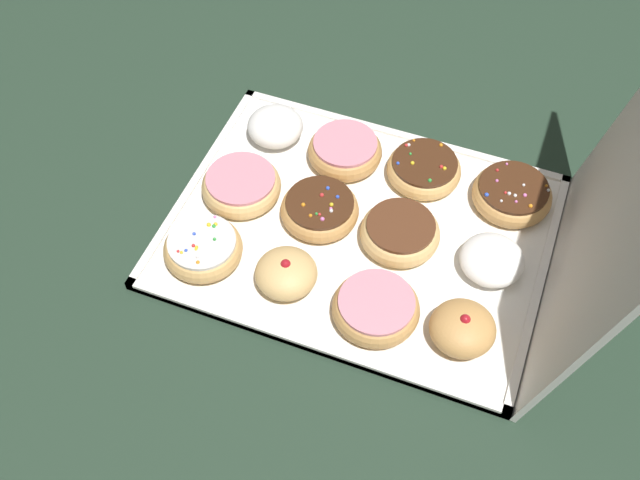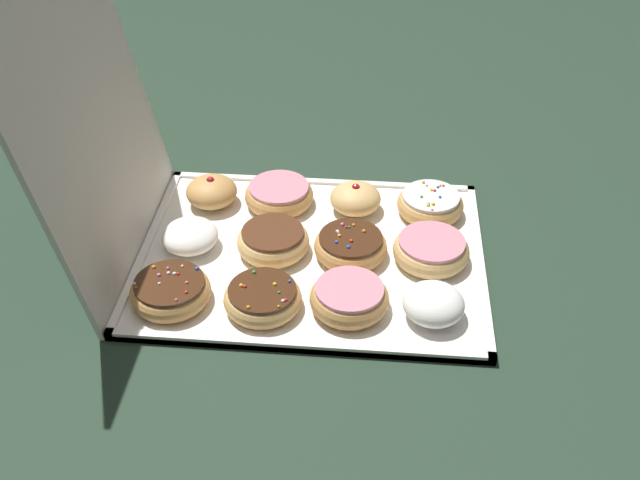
{
  "view_description": "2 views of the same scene",
  "coord_description": "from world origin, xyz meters",
  "px_view_note": "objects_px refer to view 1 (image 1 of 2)",
  "views": [
    {
      "loc": [
        0.64,
        0.19,
        0.88
      ],
      "look_at": [
        0.05,
        -0.04,
        0.03
      ],
      "focal_mm": 42.93,
      "sensor_mm": 36.0,
      "label": 1
    },
    {
      "loc": [
        -0.9,
        -0.09,
        0.74
      ],
      "look_at": [
        -0.03,
        -0.02,
        0.06
      ],
      "focal_mm": 42.08,
      "sensor_mm": 36.0,
      "label": 2
    }
  ],
  "objects_px": {
    "sprinkle_donut_2": "(203,248)",
    "pink_frosted_donut_1": "(240,187)",
    "donut_box": "(359,231)",
    "jelly_filled_donut_5": "(286,273)",
    "powdered_filled_donut_0": "(275,126)",
    "sprinkle_donut_6": "(424,169)",
    "pink_frosted_donut_3": "(345,150)",
    "chocolate_frosted_donut_7": "(400,232)",
    "powdered_filled_donut_10": "(492,259)",
    "sprinkle_donut_4": "(319,211)",
    "pink_frosted_donut_8": "(376,308)",
    "jelly_filled_donut_11": "(463,328)",
    "sprinkle_donut_9": "(512,194)"
  },
  "relations": [
    {
      "from": "donut_box",
      "to": "jelly_filled_donut_5",
      "type": "relative_size",
      "value": 6.29
    },
    {
      "from": "powdered_filled_donut_0",
      "to": "sprinkle_donut_9",
      "type": "height_order",
      "value": "powdered_filled_donut_0"
    },
    {
      "from": "donut_box",
      "to": "sprinkle_donut_4",
      "type": "bearing_deg",
      "value": -86.37
    },
    {
      "from": "jelly_filled_donut_5",
      "to": "powdered_filled_donut_10",
      "type": "relative_size",
      "value": 0.95
    },
    {
      "from": "sprinkle_donut_4",
      "to": "jelly_filled_donut_5",
      "type": "bearing_deg",
      "value": -0.67
    },
    {
      "from": "pink_frosted_donut_3",
      "to": "pink_frosted_donut_8",
      "type": "distance_m",
      "value": 0.28
    },
    {
      "from": "jelly_filled_donut_5",
      "to": "jelly_filled_donut_11",
      "type": "xyz_separation_m",
      "value": [
        -0.0,
        0.24,
        0.0
      ]
    },
    {
      "from": "donut_box",
      "to": "pink_frosted_donut_1",
      "type": "xyz_separation_m",
      "value": [
        0.0,
        -0.18,
        0.02
      ]
    },
    {
      "from": "chocolate_frosted_donut_7",
      "to": "jelly_filled_donut_5",
      "type": "bearing_deg",
      "value": -44.71
    },
    {
      "from": "donut_box",
      "to": "pink_frosted_donut_1",
      "type": "distance_m",
      "value": 0.19
    },
    {
      "from": "donut_box",
      "to": "powdered_filled_donut_10",
      "type": "relative_size",
      "value": 5.99
    },
    {
      "from": "donut_box",
      "to": "sprinkle_donut_9",
      "type": "distance_m",
      "value": 0.23
    },
    {
      "from": "donut_box",
      "to": "sprinkle_donut_6",
      "type": "relative_size",
      "value": 4.77
    },
    {
      "from": "jelly_filled_donut_5",
      "to": "chocolate_frosted_donut_7",
      "type": "height_order",
      "value": "jelly_filled_donut_5"
    },
    {
      "from": "donut_box",
      "to": "powdered_filled_donut_0",
      "type": "xyz_separation_m",
      "value": [
        -0.13,
        -0.18,
        0.03
      ]
    },
    {
      "from": "pink_frosted_donut_1",
      "to": "chocolate_frosted_donut_7",
      "type": "distance_m",
      "value": 0.24
    },
    {
      "from": "pink_frosted_donut_8",
      "to": "donut_box",
      "type": "bearing_deg",
      "value": -152.34
    },
    {
      "from": "sprinkle_donut_2",
      "to": "pink_frosted_donut_3",
      "type": "bearing_deg",
      "value": 153.5
    },
    {
      "from": "pink_frosted_donut_1",
      "to": "sprinkle_donut_6",
      "type": "bearing_deg",
      "value": 118.76
    },
    {
      "from": "sprinkle_donut_2",
      "to": "pink_frosted_donut_8",
      "type": "xyz_separation_m",
      "value": [
        0.01,
        0.25,
        -0.0
      ]
    },
    {
      "from": "sprinkle_donut_4",
      "to": "sprinkle_donut_6",
      "type": "xyz_separation_m",
      "value": [
        -0.13,
        0.12,
        -0.0
      ]
    },
    {
      "from": "pink_frosted_donut_3",
      "to": "powdered_filled_donut_10",
      "type": "bearing_deg",
      "value": 65.34
    },
    {
      "from": "donut_box",
      "to": "sprinkle_donut_9",
      "type": "xyz_separation_m",
      "value": [
        -0.13,
        0.19,
        0.02
      ]
    },
    {
      "from": "pink_frosted_donut_1",
      "to": "pink_frosted_donut_3",
      "type": "relative_size",
      "value": 1.04
    },
    {
      "from": "sprinkle_donut_6",
      "to": "pink_frosted_donut_3",
      "type": "bearing_deg",
      "value": -85.92
    },
    {
      "from": "jelly_filled_donut_5",
      "to": "chocolate_frosted_donut_7",
      "type": "bearing_deg",
      "value": 135.29
    },
    {
      "from": "powdered_filled_donut_0",
      "to": "pink_frosted_donut_8",
      "type": "bearing_deg",
      "value": 44.6
    },
    {
      "from": "pink_frosted_donut_3",
      "to": "jelly_filled_donut_11",
      "type": "relative_size",
      "value": 1.32
    },
    {
      "from": "powdered_filled_donut_0",
      "to": "jelly_filled_donut_5",
      "type": "height_order",
      "value": "jelly_filled_donut_5"
    },
    {
      "from": "jelly_filled_donut_5",
      "to": "sprinkle_donut_2",
      "type": "bearing_deg",
      "value": -89.8
    },
    {
      "from": "sprinkle_donut_2",
      "to": "jelly_filled_donut_11",
      "type": "bearing_deg",
      "value": 90.4
    },
    {
      "from": "powdered_filled_donut_10",
      "to": "sprinkle_donut_6",
      "type": "bearing_deg",
      "value": -133.4
    },
    {
      "from": "pink_frosted_donut_1",
      "to": "chocolate_frosted_donut_7",
      "type": "height_order",
      "value": "chocolate_frosted_donut_7"
    },
    {
      "from": "powdered_filled_donut_0",
      "to": "sprinkle_donut_4",
      "type": "distance_m",
      "value": 0.18
    },
    {
      "from": "donut_box",
      "to": "pink_frosted_donut_3",
      "type": "distance_m",
      "value": 0.14
    },
    {
      "from": "sprinkle_donut_2",
      "to": "pink_frosted_donut_1",
      "type": "bearing_deg",
      "value": 178.91
    },
    {
      "from": "jelly_filled_donut_5",
      "to": "jelly_filled_donut_11",
      "type": "distance_m",
      "value": 0.24
    },
    {
      "from": "sprinkle_donut_2",
      "to": "powdered_filled_donut_10",
      "type": "relative_size",
      "value": 1.24
    },
    {
      "from": "sprinkle_donut_9",
      "to": "powdered_filled_donut_10",
      "type": "height_order",
      "value": "powdered_filled_donut_10"
    },
    {
      "from": "sprinkle_donut_2",
      "to": "donut_box",
      "type": "bearing_deg",
      "value": 123.35
    },
    {
      "from": "donut_box",
      "to": "chocolate_frosted_donut_7",
      "type": "xyz_separation_m",
      "value": [
        -0.0,
        0.06,
        0.03
      ]
    },
    {
      "from": "donut_box",
      "to": "powdered_filled_donut_0",
      "type": "relative_size",
      "value": 6.14
    },
    {
      "from": "pink_frosted_donut_1",
      "to": "sprinkle_donut_4",
      "type": "distance_m",
      "value": 0.12
    },
    {
      "from": "sprinkle_donut_2",
      "to": "pink_frosted_donut_3",
      "type": "distance_m",
      "value": 0.27
    },
    {
      "from": "pink_frosted_donut_1",
      "to": "jelly_filled_donut_5",
      "type": "height_order",
      "value": "jelly_filled_donut_5"
    },
    {
      "from": "powdered_filled_donut_0",
      "to": "powdered_filled_donut_10",
      "type": "bearing_deg",
      "value": 71.67
    },
    {
      "from": "chocolate_frosted_donut_7",
      "to": "jelly_filled_donut_11",
      "type": "distance_m",
      "value": 0.17
    },
    {
      "from": "sprinkle_donut_4",
      "to": "sprinkle_donut_6",
      "type": "distance_m",
      "value": 0.18
    },
    {
      "from": "jelly_filled_donut_5",
      "to": "powdered_filled_donut_10",
      "type": "bearing_deg",
      "value": 116.19
    },
    {
      "from": "jelly_filled_donut_5",
      "to": "sprinkle_donut_6",
      "type": "height_order",
      "value": "jelly_filled_donut_5"
    }
  ]
}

